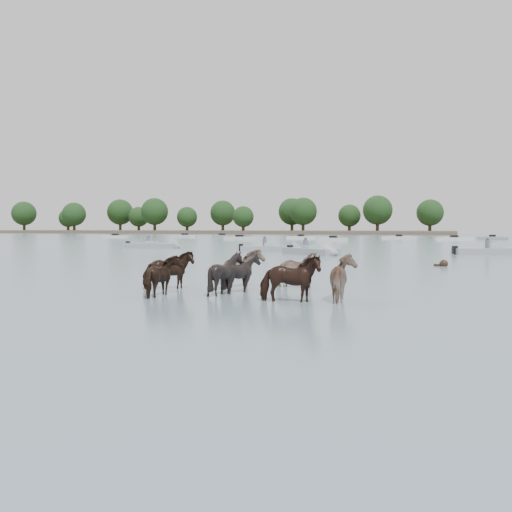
% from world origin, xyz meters
% --- Properties ---
extents(ground, '(400.00, 400.00, 0.00)m').
position_xyz_m(ground, '(0.00, 0.00, 0.00)').
color(ground, slate).
rests_on(ground, ground).
extents(shoreline, '(160.00, 30.00, 1.00)m').
position_xyz_m(shoreline, '(-70.00, 150.00, 0.50)').
color(shoreline, '#4C4233').
rests_on(shoreline, ground).
extents(pony_herd, '(7.78, 4.64, 1.42)m').
position_xyz_m(pony_herd, '(1.53, -0.53, 0.57)').
color(pony_herd, black).
rests_on(pony_herd, ground).
extents(swimming_pony, '(0.72, 0.44, 0.44)m').
position_xyz_m(swimming_pony, '(7.12, 13.91, 0.10)').
color(swimming_pony, black).
rests_on(swimming_pony, ground).
extents(motorboat_a, '(5.45, 3.08, 1.92)m').
position_xyz_m(motorboat_a, '(-6.01, 27.62, 0.23)').
color(motorboat_a, gray).
rests_on(motorboat_a, ground).
extents(motorboat_b, '(5.23, 4.27, 1.92)m').
position_xyz_m(motorboat_b, '(-1.61, 23.04, 0.23)').
color(motorboat_b, gray).
rests_on(motorboat_b, ground).
extents(motorboat_c, '(6.41, 3.63, 1.92)m').
position_xyz_m(motorboat_c, '(11.37, 28.55, 0.22)').
color(motorboat_c, gray).
rests_on(motorboat_c, ground).
extents(motorboat_f, '(5.90, 2.02, 1.92)m').
position_xyz_m(motorboat_f, '(-19.27, 31.20, 0.22)').
color(motorboat_f, gray).
rests_on(motorboat_f, ground).
extents(distant_flotilla, '(105.02, 23.06, 0.93)m').
position_xyz_m(distant_flotilla, '(-0.34, 73.43, 0.26)').
color(distant_flotilla, silver).
rests_on(distant_flotilla, ground).
extents(treeline, '(153.45, 22.78, 12.33)m').
position_xyz_m(treeline, '(-70.07, 152.01, 6.77)').
color(treeline, '#382619').
rests_on(treeline, ground).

